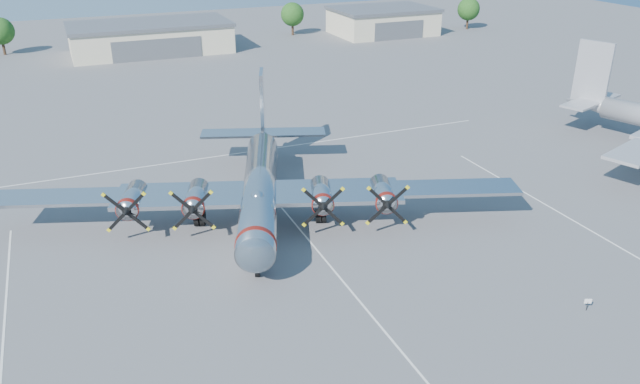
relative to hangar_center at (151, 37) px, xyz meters
name	(u,v)px	position (x,y,z in m)	size (l,w,h in m)	color
ground	(329,264)	(0.00, -81.96, -2.71)	(260.00, 260.00, 0.00)	#59595B
parking_lines	(338,276)	(0.00, -83.71, -2.71)	(60.00, 50.08, 0.01)	silver
hangar_center	(151,37)	(0.00, 0.00, 0.00)	(28.60, 14.60, 5.40)	beige
hangar_east	(383,21)	(48.00, 0.00, 0.00)	(20.60, 14.60, 5.40)	beige
tree_west	(0,31)	(-25.00, 8.04, 1.51)	(4.80, 4.80, 6.64)	#382619
tree_east	(292,14)	(30.00, 6.04, 1.51)	(4.80, 4.80, 6.64)	#382619
tree_far_east	(469,9)	(68.00, -1.96, 1.51)	(4.80, 4.80, 6.64)	#382619
main_bomber_b29	(261,214)	(-2.02, -71.94, -2.71)	(42.91, 29.35, 9.49)	silver
info_placard	(588,302)	(13.30, -93.90, -2.07)	(0.45, 0.22, 0.91)	black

